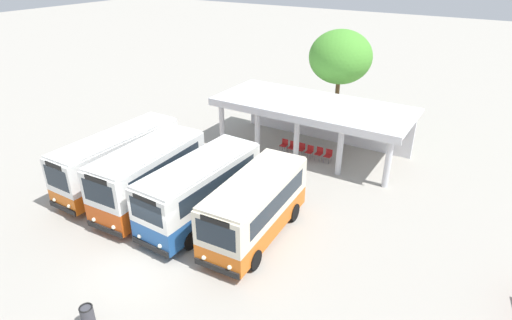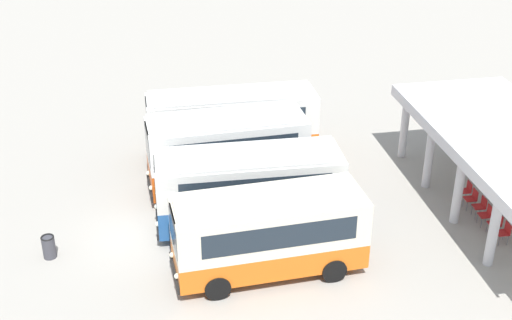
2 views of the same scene
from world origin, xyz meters
name	(u,v)px [view 2 (image 2 of 2)]	position (x,y,z in m)	size (l,w,h in m)	color
ground_plane	(142,236)	(0.00, 0.00, 0.00)	(180.00, 180.00, 0.00)	#A39E93
city_bus_nearest_orange	(232,122)	(-6.04, 4.48, 1.75)	(2.26, 7.87, 3.16)	black
city_bus_second_in_row	(227,150)	(-2.99, 3.80, 1.85)	(2.68, 6.80, 3.37)	black
city_bus_middle_cream	(249,187)	(0.05, 4.21, 1.76)	(2.57, 7.27, 3.18)	black
city_bus_fourth_amber	(269,231)	(3.10, 4.38, 1.70)	(2.66, 6.86, 3.05)	black
waiting_chair_end_by_column	(466,189)	(-0.22, 13.47, 0.52)	(0.45, 0.45, 0.86)	slate
waiting_chair_second_from_end	(472,197)	(0.42, 13.42, 0.52)	(0.45, 0.45, 0.86)	slate
waiting_chair_middle_seat	(481,205)	(1.06, 13.49, 0.52)	(0.45, 0.45, 0.86)	slate
waiting_chair_fourth_seat	(487,214)	(1.70, 13.42, 0.52)	(0.45, 0.45, 0.86)	slate
waiting_chair_fifth_seat	(497,222)	(2.34, 13.50, 0.52)	(0.45, 0.45, 0.86)	slate
waiting_chair_far_end_seat	(505,231)	(2.97, 13.50, 0.52)	(0.45, 0.45, 0.86)	slate
litter_bin_apron	(49,247)	(0.80, -3.38, 0.46)	(0.49, 0.49, 0.90)	#3F3F47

